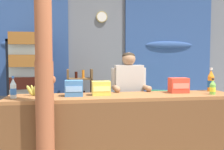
{
  "coord_description": "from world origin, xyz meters",
  "views": [
    {
      "loc": [
        -0.66,
        -2.47,
        1.41
      ],
      "look_at": [
        -0.11,
        1.07,
        1.17
      ],
      "focal_mm": 40.41,
      "sensor_mm": 36.0,
      "label": 1
    }
  ],
  "objects_px": {
    "plastic_lawn_chair": "(162,110)",
    "soda_bottle_water": "(13,89)",
    "soda_bottle_lime_soda": "(213,88)",
    "banana_bunch": "(37,91)",
    "timber_post": "(44,67)",
    "snack_box_instant_noodle": "(101,88)",
    "stall_counter": "(125,128)",
    "snack_box_biscuit": "(74,88)",
    "shopkeeper": "(129,91)",
    "snack_box_crackers": "(179,85)",
    "drink_fridge": "(31,81)",
    "soda_bottle_orange_soda": "(211,81)",
    "bottle_shelf_rack": "(80,100)"
  },
  "relations": [
    {
      "from": "timber_post",
      "to": "snack_box_biscuit",
      "type": "bearing_deg",
      "value": 51.6
    },
    {
      "from": "soda_bottle_orange_soda",
      "to": "snack_box_crackers",
      "type": "height_order",
      "value": "soda_bottle_orange_soda"
    },
    {
      "from": "soda_bottle_water",
      "to": "banana_bunch",
      "type": "xyz_separation_m",
      "value": [
        0.23,
        0.16,
        -0.04
      ]
    },
    {
      "from": "stall_counter",
      "to": "snack_box_biscuit",
      "type": "distance_m",
      "value": 0.77
    },
    {
      "from": "timber_post",
      "to": "snack_box_instant_noodle",
      "type": "bearing_deg",
      "value": 32.35
    },
    {
      "from": "shopkeeper",
      "to": "soda_bottle_water",
      "type": "height_order",
      "value": "shopkeeper"
    },
    {
      "from": "soda_bottle_lime_soda",
      "to": "banana_bunch",
      "type": "xyz_separation_m",
      "value": [
        -2.14,
        0.23,
        -0.02
      ]
    },
    {
      "from": "soda_bottle_water",
      "to": "snack_box_biscuit",
      "type": "height_order",
      "value": "soda_bottle_water"
    },
    {
      "from": "timber_post",
      "to": "soda_bottle_orange_soda",
      "type": "distance_m",
      "value": 2.21
    },
    {
      "from": "soda_bottle_lime_soda",
      "to": "banana_bunch",
      "type": "height_order",
      "value": "soda_bottle_lime_soda"
    },
    {
      "from": "shopkeeper",
      "to": "timber_post",
      "type": "bearing_deg",
      "value": -140.91
    },
    {
      "from": "banana_bunch",
      "to": "snack_box_biscuit",
      "type": "bearing_deg",
      "value": -13.01
    },
    {
      "from": "snack_box_crackers",
      "to": "bottle_shelf_rack",
      "type": "bearing_deg",
      "value": 126.23
    },
    {
      "from": "stall_counter",
      "to": "soda_bottle_lime_soda",
      "type": "relative_size",
      "value": 13.78
    },
    {
      "from": "shopkeeper",
      "to": "soda_bottle_water",
      "type": "relative_size",
      "value": 5.99
    },
    {
      "from": "drink_fridge",
      "to": "plastic_lawn_chair",
      "type": "relative_size",
      "value": 2.13
    },
    {
      "from": "stall_counter",
      "to": "shopkeeper",
      "type": "relative_size",
      "value": 1.85
    },
    {
      "from": "soda_bottle_lime_soda",
      "to": "soda_bottle_orange_soda",
      "type": "bearing_deg",
      "value": 63.64
    },
    {
      "from": "soda_bottle_water",
      "to": "snack_box_instant_noodle",
      "type": "xyz_separation_m",
      "value": [
        1.0,
        0.08,
        -0.02
      ]
    },
    {
      "from": "drink_fridge",
      "to": "soda_bottle_orange_soda",
      "type": "bearing_deg",
      "value": -29.62
    },
    {
      "from": "drink_fridge",
      "to": "banana_bunch",
      "type": "relative_size",
      "value": 6.78
    },
    {
      "from": "shopkeeper",
      "to": "soda_bottle_orange_soda",
      "type": "xyz_separation_m",
      "value": [
        1.06,
        -0.34,
        0.16
      ]
    },
    {
      "from": "timber_post",
      "to": "soda_bottle_water",
      "type": "relative_size",
      "value": 11.07
    },
    {
      "from": "soda_bottle_orange_soda",
      "to": "snack_box_instant_noodle",
      "type": "distance_m",
      "value": 1.52
    },
    {
      "from": "timber_post",
      "to": "plastic_lawn_chair",
      "type": "height_order",
      "value": "timber_post"
    },
    {
      "from": "stall_counter",
      "to": "banana_bunch",
      "type": "xyz_separation_m",
      "value": [
        -1.03,
        0.21,
        0.44
      ]
    },
    {
      "from": "shopkeeper",
      "to": "soda_bottle_lime_soda",
      "type": "relative_size",
      "value": 7.44
    },
    {
      "from": "plastic_lawn_chair",
      "to": "soda_bottle_water",
      "type": "xyz_separation_m",
      "value": [
        -2.22,
        -1.29,
        0.57
      ]
    },
    {
      "from": "plastic_lawn_chair",
      "to": "snack_box_instant_noodle",
      "type": "relative_size",
      "value": 3.93
    },
    {
      "from": "soda_bottle_water",
      "to": "soda_bottle_orange_soda",
      "type": "bearing_deg",
      "value": 5.02
    },
    {
      "from": "soda_bottle_lime_soda",
      "to": "plastic_lawn_chair",
      "type": "bearing_deg",
      "value": 96.3
    },
    {
      "from": "snack_box_crackers",
      "to": "banana_bunch",
      "type": "height_order",
      "value": "snack_box_crackers"
    },
    {
      "from": "timber_post",
      "to": "drink_fridge",
      "type": "height_order",
      "value": "timber_post"
    },
    {
      "from": "snack_box_instant_noodle",
      "to": "banana_bunch",
      "type": "distance_m",
      "value": 0.77
    },
    {
      "from": "bottle_shelf_rack",
      "to": "soda_bottle_lime_soda",
      "type": "relative_size",
      "value": 6.0
    },
    {
      "from": "snack_box_instant_noodle",
      "to": "banana_bunch",
      "type": "height_order",
      "value": "snack_box_instant_noodle"
    },
    {
      "from": "snack_box_biscuit",
      "to": "snack_box_instant_noodle",
      "type": "bearing_deg",
      "value": 3.65
    },
    {
      "from": "stall_counter",
      "to": "timber_post",
      "type": "distance_m",
      "value": 1.19
    },
    {
      "from": "drink_fridge",
      "to": "banana_bunch",
      "type": "bearing_deg",
      "value": -78.23
    },
    {
      "from": "stall_counter",
      "to": "snack_box_instant_noodle",
      "type": "height_order",
      "value": "snack_box_instant_noodle"
    },
    {
      "from": "banana_bunch",
      "to": "plastic_lawn_chair",
      "type": "bearing_deg",
      "value": 29.56
    },
    {
      "from": "shopkeeper",
      "to": "soda_bottle_lime_soda",
      "type": "xyz_separation_m",
      "value": [
        0.92,
        -0.62,
        0.11
      ]
    },
    {
      "from": "stall_counter",
      "to": "bottle_shelf_rack",
      "type": "height_order",
      "value": "bottle_shelf_rack"
    },
    {
      "from": "stall_counter",
      "to": "soda_bottle_orange_soda",
      "type": "bearing_deg",
      "value": 12.27
    },
    {
      "from": "snack_box_crackers",
      "to": "snack_box_instant_noodle",
      "type": "distance_m",
      "value": 1.02
    },
    {
      "from": "timber_post",
      "to": "snack_box_biscuit",
      "type": "height_order",
      "value": "timber_post"
    },
    {
      "from": "soda_bottle_water",
      "to": "plastic_lawn_chair",
      "type": "bearing_deg",
      "value": 30.16
    },
    {
      "from": "timber_post",
      "to": "soda_bottle_lime_soda",
      "type": "relative_size",
      "value": 13.76
    },
    {
      "from": "snack_box_crackers",
      "to": "soda_bottle_water",
      "type": "bearing_deg",
      "value": -175.98
    },
    {
      "from": "timber_post",
      "to": "snack_box_crackers",
      "type": "relative_size",
      "value": 11.68
    }
  ]
}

